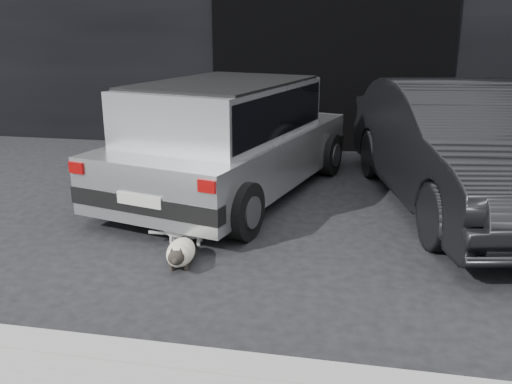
% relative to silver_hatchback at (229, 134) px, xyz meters
% --- Properties ---
extents(ground, '(80.00, 80.00, 0.00)m').
position_rel_silver_hatchback_xyz_m(ground, '(0.04, -1.15, -0.80)').
color(ground, black).
rests_on(ground, ground).
extents(building_facade, '(34.00, 4.00, 5.00)m').
position_rel_silver_hatchback_xyz_m(building_facade, '(1.04, 4.85, 1.70)').
color(building_facade, black).
rests_on(building_facade, ground).
extents(garage_opening, '(4.00, 0.10, 2.60)m').
position_rel_silver_hatchback_xyz_m(garage_opening, '(1.04, 2.84, 0.50)').
color(garage_opening, black).
rests_on(garage_opening, ground).
extents(curb, '(18.00, 0.25, 0.12)m').
position_rel_silver_hatchback_xyz_m(curb, '(1.04, -3.75, -0.74)').
color(curb, gray).
rests_on(curb, ground).
extents(silver_hatchback, '(2.71, 4.27, 1.46)m').
position_rel_silver_hatchback_xyz_m(silver_hatchback, '(0.00, 0.00, 0.00)').
color(silver_hatchback, silver).
rests_on(silver_hatchback, ground).
extents(second_car, '(2.53, 4.72, 1.48)m').
position_rel_silver_hatchback_xyz_m(second_car, '(2.78, 0.02, -0.06)').
color(second_car, black).
rests_on(second_car, ground).
extents(cat_siamese, '(0.34, 0.76, 0.27)m').
position_rel_silver_hatchback_xyz_m(cat_siamese, '(0.08, -2.22, -0.67)').
color(cat_siamese, beige).
rests_on(cat_siamese, ground).
extents(cat_white, '(0.68, 0.28, 0.32)m').
position_rel_silver_hatchback_xyz_m(cat_white, '(-0.00, -1.70, -0.64)').
color(cat_white, white).
rests_on(cat_white, ground).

